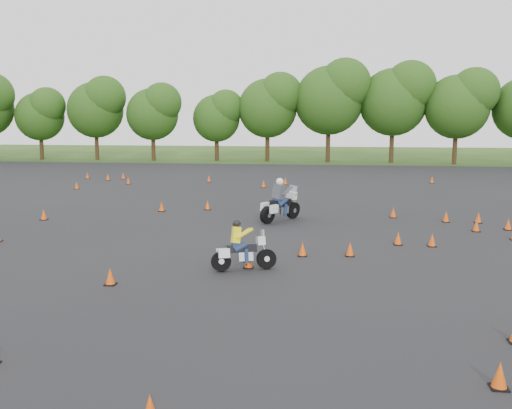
% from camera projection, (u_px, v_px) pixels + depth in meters
% --- Properties ---
extents(ground, '(140.00, 140.00, 0.00)m').
position_uv_depth(ground, '(241.00, 260.00, 18.46)').
color(ground, '#2D5119').
rests_on(ground, ground).
extents(asphalt_pad, '(62.00, 62.00, 0.00)m').
position_uv_depth(asphalt_pad, '(262.00, 225.00, 24.35)').
color(asphalt_pad, black).
rests_on(asphalt_pad, ground).
extents(treeline, '(86.64, 32.01, 10.70)m').
position_uv_depth(treeline, '(330.00, 116.00, 52.25)').
color(treeline, '#264915').
rests_on(treeline, ground).
extents(traffic_cones, '(32.32, 33.10, 0.45)m').
position_uv_depth(traffic_cones, '(279.00, 222.00, 23.85)').
color(traffic_cones, '#E64C09').
rests_on(traffic_cones, asphalt_pad).
extents(rider_grey, '(2.07, 2.50, 1.94)m').
position_uv_depth(rider_grey, '(280.00, 199.00, 25.15)').
color(rider_grey, '#3F4147').
rests_on(rider_grey, ground).
extents(rider_yellow, '(2.08, 1.25, 1.54)m').
position_uv_depth(rider_yellow, '(244.00, 246.00, 17.05)').
color(rider_yellow, yellow).
rests_on(rider_yellow, ground).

